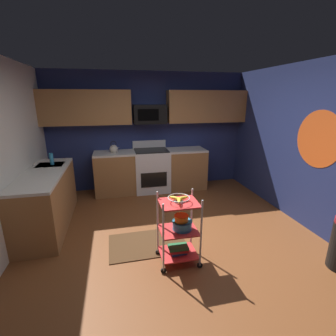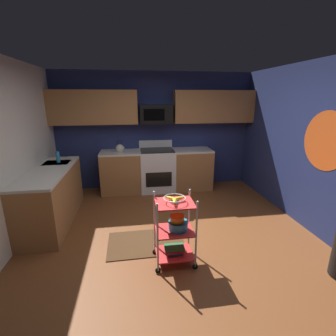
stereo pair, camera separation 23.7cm
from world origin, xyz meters
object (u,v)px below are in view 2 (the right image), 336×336
mixing_bowl_small (177,218)px  kettle (120,148)px  dish_soap_bottle (58,157)px  oven_range (157,170)px  microwave (156,114)px  book_stack (174,249)px  mixing_bowl_large (178,225)px  fruit_bowl (175,199)px  rolling_cart (174,230)px

mixing_bowl_small → kettle: bearing=106.7°
dish_soap_bottle → oven_range: bearing=22.1°
microwave → book_stack: microwave is taller
microwave → dish_soap_bottle: bearing=-155.2°
oven_range → mixing_bowl_large: size_ratio=4.37×
mixing_bowl_small → kettle: kettle is taller
kettle → mixing_bowl_small: bearing=-73.3°
fruit_bowl → dish_soap_bottle: (-1.81, 1.83, 0.14)m
kettle → rolling_cart: bearing=-74.0°
oven_range → book_stack: oven_range is taller
microwave → mixing_bowl_small: microwave is taller
book_stack → dish_soap_bottle: size_ratio=1.29×
oven_range → rolling_cart: bearing=-91.4°
microwave → kettle: (-0.81, -0.11, -0.70)m
fruit_bowl → mixing_bowl_large: (0.05, -0.00, -0.36)m
microwave → rolling_cart: size_ratio=0.77×
book_stack → kettle: size_ratio=0.97×
microwave → mixing_bowl_large: (-0.02, -2.69, -1.18)m
fruit_bowl → mixing_bowl_small: bearing=-7.5°
fruit_bowl → mixing_bowl_large: 0.36m
kettle → fruit_bowl: bearing=-74.0°
oven_range → mixing_bowl_small: 2.60m
rolling_cart → book_stack: 0.27m
mixing_bowl_large → microwave: bearing=89.7°
book_stack → fruit_bowl: bearing=87.6°
oven_range → kettle: size_ratio=4.17×
book_stack → mixing_bowl_large: bearing=0.0°
oven_range → kettle: bearing=-179.7°
mixing_bowl_large → book_stack: 0.35m
oven_range → microwave: bearing=90.3°
mixing_bowl_large → kettle: size_ratio=0.95×
kettle → dish_soap_bottle: size_ratio=1.32×
microwave → book_stack: bearing=-91.4°
fruit_bowl → kettle: size_ratio=1.03×
microwave → rolling_cart: (-0.06, -2.69, -1.25)m
rolling_cart → kettle: size_ratio=3.47×
microwave → fruit_bowl: size_ratio=2.57×
microwave → book_stack: size_ratio=2.72×
rolling_cart → kettle: kettle is taller
fruit_bowl → dish_soap_bottle: dish_soap_bottle is taller
microwave → rolling_cart: microwave is taller
book_stack → dish_soap_bottle: dish_soap_bottle is taller
microwave → kettle: bearing=-172.3°
fruit_bowl → book_stack: size_ratio=1.06×
oven_range → mixing_bowl_small: oven_range is taller
mixing_bowl_large → mixing_bowl_small: 0.10m
fruit_bowl → mixing_bowl_small: fruit_bowl is taller
oven_range → book_stack: 2.61m
rolling_cart → mixing_bowl_large: 0.08m
microwave → mixing_bowl_large: 2.94m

